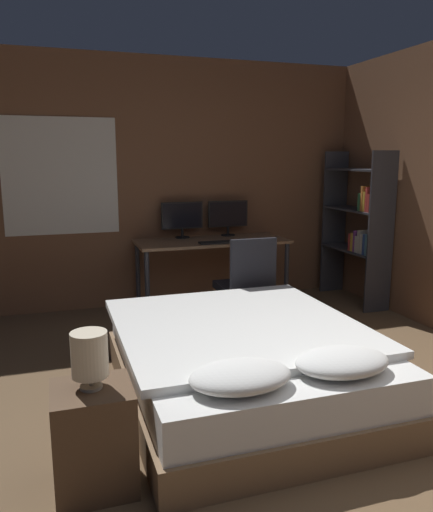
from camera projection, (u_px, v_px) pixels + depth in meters
name	position (u px, v px, depth m)	size (l,w,h in m)	color
ground_plane	(420.00, 492.00, 2.48)	(20.00, 20.00, 0.00)	brown
wall_back	(202.00, 183.00, 5.67)	(12.00, 0.08, 2.70)	brown
bed	(243.00, 362.00, 3.41)	(1.63, 2.00, 0.58)	#846647
nightstand	(94.00, 438.00, 2.47)	(0.39, 0.37, 0.53)	brown
bedside_lamp	(90.00, 355.00, 2.38)	(0.18, 0.18, 0.28)	gray
desk	(212.00, 247.00, 5.42)	(1.63, 0.67, 0.76)	#846042
monitor_left	(182.00, 217.00, 5.49)	(0.47, 0.16, 0.40)	black
monitor_right	(228.00, 216.00, 5.66)	(0.47, 0.16, 0.40)	black
keyboard	(218.00, 242.00, 5.19)	(0.40, 0.13, 0.02)	black
computer_mouse	(244.00, 240.00, 5.28)	(0.07, 0.05, 0.04)	black
office_chair	(246.00, 293.00, 4.74)	(0.52, 0.52, 0.92)	black
bookshelf	(362.00, 223.00, 5.54)	(0.32, 0.94, 1.71)	#333338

